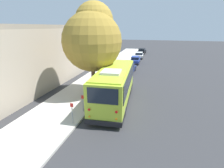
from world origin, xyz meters
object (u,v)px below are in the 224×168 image
(shuttle_bus, at_px, (115,84))
(sign_post_near, at_px, (72,113))
(parked_sedan_black, at_px, (142,51))
(parked_sedan_white, at_px, (139,55))
(street_tree, at_px, (93,37))
(sign_post_far, at_px, (83,103))
(parked_sedan_navy, at_px, (128,69))
(parked_sedan_blue, at_px, (135,60))

(shuttle_bus, relative_size, sign_post_near, 6.12)
(parked_sedan_black, xyz_separation_m, sign_post_near, (-35.46, 1.34, 0.32))
(shuttle_bus, relative_size, parked_sedan_white, 1.97)
(street_tree, xyz_separation_m, sign_post_near, (-5.98, -0.61, -4.70))
(shuttle_bus, bearing_deg, sign_post_far, 139.60)
(shuttle_bus, height_order, sign_post_far, shuttle_bus)
(parked_sedan_navy, relative_size, sign_post_near, 3.17)
(parked_sedan_white, bearing_deg, shuttle_bus, 178.12)
(parked_sedan_black, height_order, sign_post_near, sign_post_near)
(parked_sedan_black, bearing_deg, parked_sedan_navy, -176.89)
(parked_sedan_white, distance_m, sign_post_near, 28.97)
(parked_sedan_navy, height_order, parked_sedan_blue, same)
(parked_sedan_navy, height_order, sign_post_far, sign_post_far)
(sign_post_far, bearing_deg, shuttle_bus, -36.47)
(shuttle_bus, bearing_deg, sign_post_near, 152.48)
(parked_sedan_blue, bearing_deg, shuttle_bus, 179.66)
(street_tree, height_order, sign_post_far, street_tree)
(parked_sedan_blue, bearing_deg, sign_post_far, 174.24)
(street_tree, relative_size, sign_post_near, 5.79)
(street_tree, height_order, sign_post_near, street_tree)
(parked_sedan_blue, height_order, sign_post_far, sign_post_far)
(parked_sedan_black, xyz_separation_m, street_tree, (-29.48, 1.95, 5.01))
(shuttle_bus, height_order, parked_sedan_navy, shuttle_bus)
(shuttle_bus, xyz_separation_m, street_tree, (1.59, 2.53, 3.82))
(street_tree, bearing_deg, parked_sedan_black, -3.79)
(shuttle_bus, relative_size, parked_sedan_navy, 1.93)
(parked_sedan_black, xyz_separation_m, sign_post_far, (-33.66, 1.34, 0.25))
(shuttle_bus, distance_m, street_tree, 4.85)
(shuttle_bus, xyz_separation_m, parked_sedan_black, (31.07, 0.58, -1.20))
(parked_sedan_white, xyz_separation_m, parked_sedan_black, (6.53, 0.04, 0.03))
(parked_sedan_white, height_order, sign_post_near, sign_post_near)
(parked_sedan_white, relative_size, street_tree, 0.54)
(parked_sedan_navy, height_order, street_tree, street_tree)
(shuttle_bus, bearing_deg, parked_sedan_white, -2.67)
(street_tree, bearing_deg, parked_sedan_white, -4.96)
(street_tree, xyz_separation_m, sign_post_far, (-4.19, -0.61, -4.76))
(shuttle_bus, xyz_separation_m, sign_post_near, (-4.39, 1.92, -0.88))
(street_tree, distance_m, sign_post_far, 6.37)
(parked_sedan_navy, distance_m, parked_sedan_black, 20.02)
(parked_sedan_white, distance_m, parked_sedan_black, 6.53)
(shuttle_bus, distance_m, parked_sedan_white, 24.58)
(parked_sedan_navy, relative_size, sign_post_far, 3.46)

